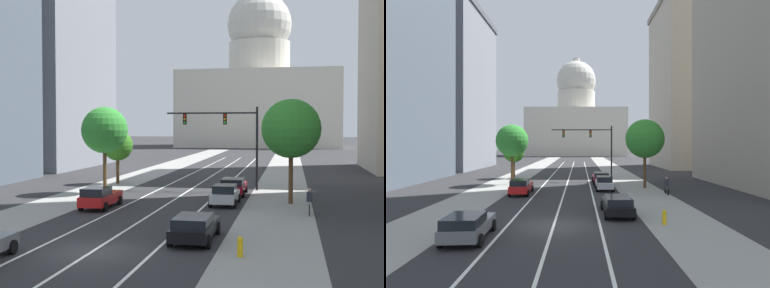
{
  "view_description": "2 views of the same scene",
  "coord_description": "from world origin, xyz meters",
  "views": [
    {
      "loc": [
        8.88,
        -22.33,
        5.75
      ],
      "look_at": [
        0.35,
        22.25,
        4.12
      ],
      "focal_mm": 49.0,
      "sensor_mm": 36.0,
      "label": 1
    },
    {
      "loc": [
        1.57,
        -19.02,
        4.88
      ],
      "look_at": [
        1.32,
        23.89,
        4.92
      ],
      "focal_mm": 29.74,
      "sensor_mm": 36.0,
      "label": 2
    }
  ],
  "objects": [
    {
      "name": "sidewalk_left",
      "position": [
        -7.94,
        35.0,
        0.01
      ],
      "size": [
        4.76,
        130.0,
        0.01
      ],
      "primitive_type": "cube",
      "color": "gray",
      "rests_on": "ground"
    },
    {
      "name": "lane_stripe_right",
      "position": [
        2.78,
        25.0,
        0.01
      ],
      "size": [
        0.16,
        90.0,
        0.01
      ],
      "primitive_type": "cube",
      "color": "white",
      "rests_on": "ground"
    },
    {
      "name": "car_silver",
      "position": [
        4.17,
        15.0,
        0.76
      ],
      "size": [
        1.94,
        4.29,
        1.47
      ],
      "rotation": [
        0.0,
        0.0,
        1.57
      ],
      "color": "#B2B5BA",
      "rests_on": "ground"
    },
    {
      "name": "ground_plane",
      "position": [
        0.0,
        40.0,
        0.0
      ],
      "size": [
        400.0,
        400.0,
        0.0
      ],
      "primitive_type": "plane",
      "color": "#2B2B2D"
    },
    {
      "name": "cyclist",
      "position": [
        10.0,
        11.82,
        0.85
      ],
      "size": [
        0.36,
        1.7,
        1.72
      ],
      "rotation": [
        0.0,
        0.0,
        1.55
      ],
      "color": "black",
      "rests_on": "ground"
    },
    {
      "name": "street_tree_mid_left",
      "position": [
        -6.72,
        19.78,
        5.32
      ],
      "size": [
        3.95,
        3.95,
        7.32
      ],
      "color": "#51381E",
      "rests_on": "ground"
    },
    {
      "name": "car_red",
      "position": [
        -4.16,
        11.89,
        0.78
      ],
      "size": [
        2.01,
        4.72,
        1.53
      ],
      "rotation": [
        0.0,
        0.0,
        1.59
      ],
      "color": "red",
      "rests_on": "ground"
    },
    {
      "name": "capitol_building",
      "position": [
        0.0,
        120.64,
        15.19
      ],
      "size": [
        41.88,
        25.28,
        42.71
      ],
      "color": "beige",
      "rests_on": "ground"
    },
    {
      "name": "fire_hydrant",
      "position": [
        6.69,
        0.26,
        0.46
      ],
      "size": [
        0.26,
        0.35,
        0.91
      ],
      "color": "yellow",
      "rests_on": "ground"
    },
    {
      "name": "street_tree_mid_right",
      "position": [
        8.81,
        16.42,
        5.49
      ],
      "size": [
        4.33,
        4.33,
        7.68
      ],
      "color": "#51381E",
      "rests_on": "ground"
    },
    {
      "name": "car_crimson",
      "position": [
        4.17,
        20.42,
        0.76
      ],
      "size": [
        2.12,
        4.67,
        1.42
      ],
      "rotation": [
        0.0,
        0.0,
        1.58
      ],
      "color": "maroon",
      "rests_on": "ground"
    },
    {
      "name": "office_tower_far_left",
      "position": [
        -27.77,
        45.59,
        16.11
      ],
      "size": [
        19.54,
        22.01,
        32.15
      ],
      "color": "gray",
      "rests_on": "ground"
    },
    {
      "name": "car_black",
      "position": [
        4.17,
        3.0,
        0.72
      ],
      "size": [
        2.06,
        4.8,
        1.33
      ],
      "rotation": [
        0.0,
        0.0,
        1.57
      ],
      "color": "black",
      "rests_on": "ground"
    },
    {
      "name": "sidewalk_right",
      "position": [
        7.94,
        35.0,
        0.01
      ],
      "size": [
        4.76,
        130.0,
        0.01
      ],
      "primitive_type": "cube",
      "color": "gray",
      "rests_on": "ground"
    },
    {
      "name": "lane_stripe_left",
      "position": [
        -2.78,
        25.0,
        0.01
      ],
      "size": [
        0.16,
        90.0,
        0.01
      ],
      "primitive_type": "cube",
      "color": "white",
      "rests_on": "ground"
    },
    {
      "name": "traffic_signal_mast",
      "position": [
        3.38,
        23.92,
        5.28
      ],
      "size": [
        8.21,
        0.39,
        7.37
      ],
      "color": "black",
      "rests_on": "ground"
    },
    {
      "name": "street_tree_near_left",
      "position": [
        -7.95,
        26.71,
        3.75
      ],
      "size": [
        3.0,
        3.0,
        5.27
      ],
      "color": "#51381E",
      "rests_on": "ground"
    },
    {
      "name": "lane_stripe_center",
      "position": [
        0.0,
        25.0,
        0.01
      ],
      "size": [
        0.16,
        90.0,
        0.01
      ],
      "primitive_type": "cube",
      "color": "white",
      "rests_on": "ground"
    }
  ]
}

